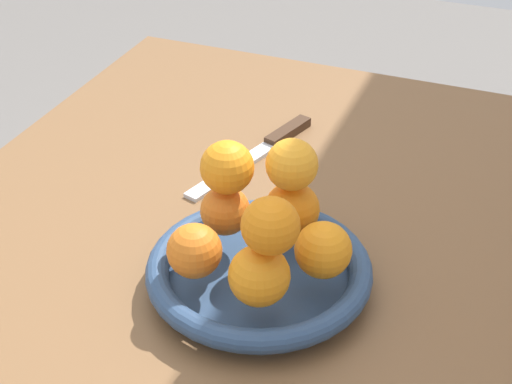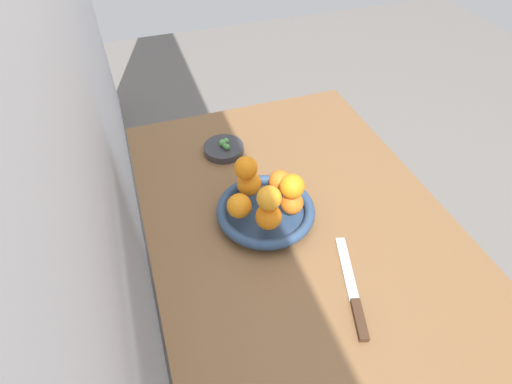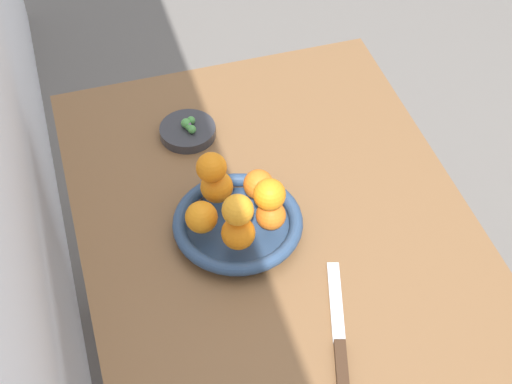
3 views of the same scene
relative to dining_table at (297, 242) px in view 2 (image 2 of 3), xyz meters
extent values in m
plane|color=slate|center=(0.00, 0.00, -0.65)|extent=(6.00, 6.00, 0.00)
cube|color=white|center=(0.00, 0.47, 0.60)|extent=(4.00, 0.05, 2.50)
cube|color=brown|center=(0.00, 0.00, 0.07)|extent=(1.10, 0.76, 0.04)
cylinder|color=brown|center=(0.49, -0.32, -0.30)|extent=(0.05, 0.05, 0.70)
cylinder|color=brown|center=(0.49, 0.32, -0.30)|extent=(0.05, 0.05, 0.70)
cylinder|color=navy|center=(0.04, 0.08, 0.10)|extent=(0.21, 0.21, 0.01)
torus|color=navy|center=(0.04, 0.08, 0.12)|extent=(0.25, 0.25, 0.03)
cylinder|color=#333338|center=(0.33, 0.11, 0.10)|extent=(0.12, 0.12, 0.02)
sphere|color=orange|center=(-0.02, 0.09, 0.16)|extent=(0.06, 0.06, 0.06)
sphere|color=orange|center=(0.01, 0.02, 0.16)|extent=(0.06, 0.06, 0.06)
sphere|color=orange|center=(0.09, 0.02, 0.16)|extent=(0.06, 0.06, 0.06)
sphere|color=orange|center=(0.10, 0.10, 0.16)|extent=(0.06, 0.06, 0.06)
sphere|color=orange|center=(0.04, 0.15, 0.16)|extent=(0.06, 0.06, 0.06)
sphere|color=orange|center=(-0.02, 0.09, 0.22)|extent=(0.06, 0.06, 0.06)
sphere|color=orange|center=(0.01, 0.03, 0.21)|extent=(0.06, 0.06, 0.06)
sphere|color=orange|center=(0.10, 0.11, 0.22)|extent=(0.06, 0.06, 0.06)
sphere|color=#4C9947|center=(0.33, 0.11, 0.12)|extent=(0.01, 0.01, 0.01)
sphere|color=#4C9947|center=(0.34, 0.11, 0.12)|extent=(0.02, 0.02, 0.02)
sphere|color=#8C4C99|center=(0.33, 0.11, 0.12)|extent=(0.02, 0.02, 0.02)
sphere|color=#4C9947|center=(0.32, 0.10, 0.12)|extent=(0.02, 0.02, 0.02)
sphere|color=#4C9947|center=(0.34, 0.10, 0.12)|extent=(0.02, 0.02, 0.02)
cube|color=#3F2819|center=(-0.29, -0.01, 0.10)|extent=(0.09, 0.04, 0.01)
cube|color=silver|center=(-0.17, -0.04, 0.09)|extent=(0.17, 0.07, 0.01)
camera|label=1|loc=(0.66, 0.32, 0.67)|focal=55.00mm
camera|label=2|loc=(-0.60, 0.32, 0.86)|focal=28.00mm
camera|label=3|loc=(-0.89, 0.32, 1.26)|focal=55.00mm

